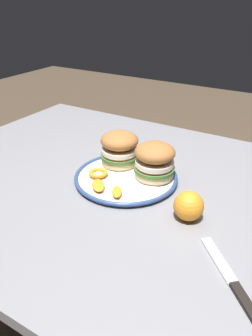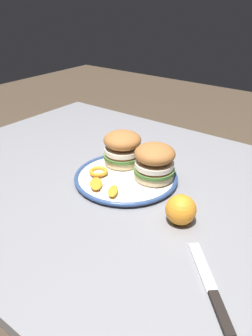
{
  "view_description": "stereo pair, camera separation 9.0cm",
  "coord_description": "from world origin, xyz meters",
  "px_view_note": "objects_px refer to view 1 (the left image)",
  "views": [
    {
      "loc": [
        -0.41,
        0.7,
        1.24
      ],
      "look_at": [
        0.01,
        -0.01,
        0.79
      ],
      "focal_mm": 35.31,
      "sensor_mm": 36.0,
      "label": 1
    },
    {
      "loc": [
        -0.49,
        0.64,
        1.24
      ],
      "look_at": [
        0.01,
        -0.01,
        0.79
      ],
      "focal_mm": 35.31,
      "sensor_mm": 36.0,
      "label": 2
    }
  ],
  "objects_px": {
    "dining_table": "(128,211)",
    "sandwich_half_left": "(120,147)",
    "whole_orange": "(189,206)",
    "table_knife": "(232,282)",
    "sandwich_half_right": "(155,160)",
    "dinner_plate": "(126,177)"
  },
  "relations": [
    {
      "from": "whole_orange",
      "to": "sandwich_half_left",
      "type": "bearing_deg",
      "value": -26.11
    },
    {
      "from": "dining_table",
      "to": "table_knife",
      "type": "xyz_separation_m",
      "value": [
        -0.36,
        0.21,
        0.1
      ]
    },
    {
      "from": "dining_table",
      "to": "sandwich_half_right",
      "type": "bearing_deg",
      "value": -138.08
    },
    {
      "from": "dining_table",
      "to": "sandwich_half_left",
      "type": "bearing_deg",
      "value": -44.92
    },
    {
      "from": "dining_table",
      "to": "whole_orange",
      "type": "relative_size",
      "value": 18.38
    },
    {
      "from": "dinner_plate",
      "to": "table_knife",
      "type": "xyz_separation_m",
      "value": [
        -0.37,
        0.23,
        -0.01
      ]
    },
    {
      "from": "sandwich_half_left",
      "to": "whole_orange",
      "type": "height_order",
      "value": "sandwich_half_left"
    },
    {
      "from": "dining_table",
      "to": "sandwich_half_left",
      "type": "distance_m",
      "value": 0.19
    },
    {
      "from": "dinner_plate",
      "to": "whole_orange",
      "type": "relative_size",
      "value": 4.1
    },
    {
      "from": "sandwich_half_left",
      "to": "dinner_plate",
      "type": "bearing_deg",
      "value": 135.08
    },
    {
      "from": "dining_table",
      "to": "dinner_plate",
      "type": "relative_size",
      "value": 4.48
    },
    {
      "from": "dinner_plate",
      "to": "table_knife",
      "type": "distance_m",
      "value": 0.43
    },
    {
      "from": "dinner_plate",
      "to": "whole_orange",
      "type": "distance_m",
      "value": 0.24
    },
    {
      "from": "sandwich_half_left",
      "to": "whole_orange",
      "type": "relative_size",
      "value": 1.77
    },
    {
      "from": "sandwich_half_right",
      "to": "whole_orange",
      "type": "xyz_separation_m",
      "value": [
        -0.15,
        0.12,
        -0.03
      ]
    },
    {
      "from": "sandwich_half_left",
      "to": "sandwich_half_right",
      "type": "xyz_separation_m",
      "value": [
        -0.13,
        0.02,
        0.0
      ]
    },
    {
      "from": "whole_orange",
      "to": "table_knife",
      "type": "height_order",
      "value": "whole_orange"
    },
    {
      "from": "sandwich_half_right",
      "to": "whole_orange",
      "type": "height_order",
      "value": "sandwich_half_right"
    },
    {
      "from": "dining_table",
      "to": "sandwich_half_right",
      "type": "height_order",
      "value": "sandwich_half_right"
    },
    {
      "from": "table_knife",
      "to": "sandwich_half_left",
      "type": "bearing_deg",
      "value": -33.55
    },
    {
      "from": "dining_table",
      "to": "dinner_plate",
      "type": "xyz_separation_m",
      "value": [
        0.01,
        -0.01,
        0.1
      ]
    },
    {
      "from": "dining_table",
      "to": "whole_orange",
      "type": "bearing_deg",
      "value": 162.37
    }
  ]
}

